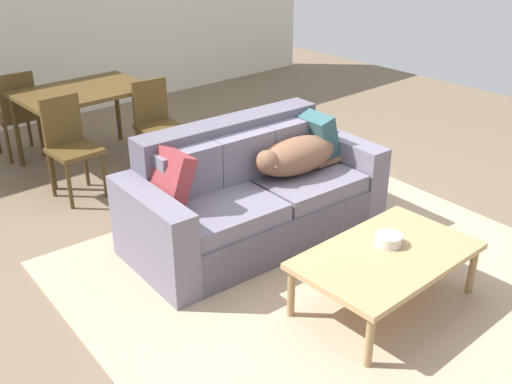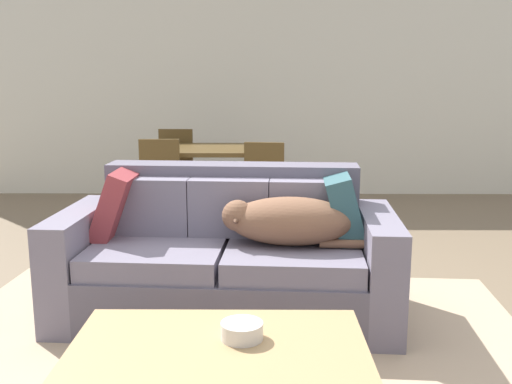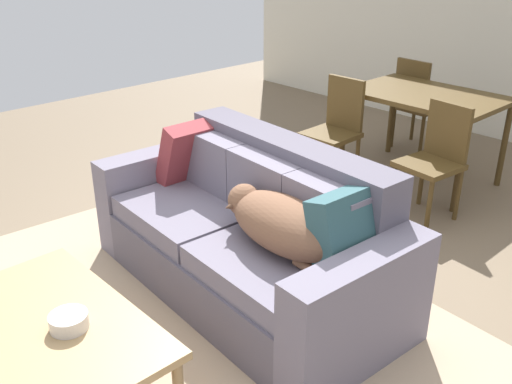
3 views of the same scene
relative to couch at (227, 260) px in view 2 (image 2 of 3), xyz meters
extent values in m
plane|color=#726049|center=(0.20, -0.17, -0.35)|extent=(10.00, 10.00, 0.00)
cube|color=beige|center=(0.20, 3.83, 1.00)|extent=(8.00, 0.12, 2.70)
cube|color=#595461|center=(0.00, -0.06, -0.17)|extent=(1.67, 1.03, 0.35)
cube|color=slate|center=(-0.41, -0.03, 0.06)|extent=(0.84, 0.94, 0.13)
cube|color=slate|center=(0.40, -0.08, 0.06)|extent=(0.84, 0.94, 0.13)
cube|color=#595461|center=(0.02, 0.28, 0.34)|extent=(1.62, 0.35, 0.42)
cube|color=slate|center=(-0.49, 0.13, 0.31)|extent=(0.50, 0.19, 0.36)
cube|color=slate|center=(0.01, 0.09, 0.31)|extent=(0.50, 0.19, 0.36)
cube|color=slate|center=(0.50, 0.06, 0.31)|extent=(0.50, 0.19, 0.36)
cube|color=slate|center=(-0.91, 0.00, -0.02)|extent=(0.26, 0.93, 0.65)
cube|color=slate|center=(0.90, -0.12, -0.02)|extent=(0.26, 0.93, 0.65)
ellipsoid|color=brown|center=(0.38, -0.11, 0.27)|extent=(0.76, 0.41, 0.28)
sphere|color=brown|center=(0.07, -0.11, 0.30)|extent=(0.18, 0.18, 0.18)
cone|color=brown|center=(0.06, -0.19, 0.30)|extent=(0.09, 0.11, 0.08)
cylinder|color=brown|center=(0.71, -0.20, 0.16)|extent=(0.34, 0.07, 0.05)
cube|color=maroon|center=(-0.70, 0.10, 0.32)|extent=(0.28, 0.44, 0.44)
cube|color=#2E5258|center=(0.71, 0.01, 0.32)|extent=(0.28, 0.43, 0.44)
cube|color=tan|center=(0.03, -1.28, 0.03)|extent=(1.19, 0.73, 0.04)
cylinder|color=#96784F|center=(-0.51, -0.97, -0.17)|extent=(0.05, 0.05, 0.36)
cylinder|color=#96784F|center=(0.58, -0.97, -0.17)|extent=(0.05, 0.05, 0.36)
cylinder|color=silver|center=(0.12, -1.22, 0.09)|extent=(0.17, 0.17, 0.07)
cube|color=#4F3A1A|center=(-0.24, 2.24, 0.40)|extent=(1.23, 0.84, 0.04)
cylinder|color=#433116|center=(-0.81, 1.87, 0.02)|extent=(0.05, 0.05, 0.73)
cylinder|color=#433116|center=(0.32, 1.87, 0.02)|extent=(0.05, 0.05, 0.73)
cylinder|color=#433116|center=(-0.81, 2.61, 0.02)|extent=(0.05, 0.05, 0.73)
cylinder|color=#433116|center=(0.32, 2.61, 0.02)|extent=(0.05, 0.05, 0.73)
cube|color=#4F3A1A|center=(-0.70, 1.56, 0.10)|extent=(0.41, 0.41, 0.04)
cube|color=#4F3A1A|center=(-0.70, 1.74, 0.34)|extent=(0.36, 0.04, 0.44)
cylinder|color=#473417|center=(-0.87, 1.39, -0.13)|extent=(0.04, 0.04, 0.43)
cylinder|color=#473417|center=(-0.53, 1.39, -0.13)|extent=(0.04, 0.04, 0.43)
cylinder|color=#473417|center=(-0.87, 1.73, -0.13)|extent=(0.04, 0.04, 0.43)
cylinder|color=#473417|center=(-0.53, 1.73, -0.13)|extent=(0.04, 0.04, 0.43)
cube|color=#4F3A1A|center=(0.21, 1.60, 0.08)|extent=(0.44, 0.44, 0.04)
cube|color=#4F3A1A|center=(0.23, 1.78, 0.31)|extent=(0.36, 0.08, 0.42)
cylinder|color=#473417|center=(0.02, 1.45, -0.14)|extent=(0.04, 0.04, 0.41)
cylinder|color=#473417|center=(0.36, 1.41, -0.14)|extent=(0.04, 0.04, 0.41)
cylinder|color=#473417|center=(0.06, 1.79, -0.14)|extent=(0.04, 0.04, 0.41)
cylinder|color=#473417|center=(0.40, 1.75, -0.14)|extent=(0.04, 0.04, 0.41)
cube|color=#4F3A1A|center=(-0.69, 2.91, 0.08)|extent=(0.42, 0.42, 0.04)
cube|color=#4F3A1A|center=(-0.70, 2.73, 0.33)|extent=(0.36, 0.05, 0.46)
cylinder|color=#473417|center=(-0.51, 3.07, -0.14)|extent=(0.04, 0.04, 0.40)
cylinder|color=#473417|center=(-0.85, 3.09, -0.14)|extent=(0.04, 0.04, 0.40)
cylinder|color=#473417|center=(-0.53, 2.74, -0.14)|extent=(0.04, 0.04, 0.40)
cylinder|color=#473417|center=(-0.87, 2.75, -0.14)|extent=(0.04, 0.04, 0.40)
camera|label=1|loc=(-2.79, -3.19, 2.08)|focal=42.33mm
camera|label=2|loc=(0.20, -3.44, 1.11)|focal=41.02mm
camera|label=3|loc=(2.22, -2.04, 1.68)|focal=40.47mm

